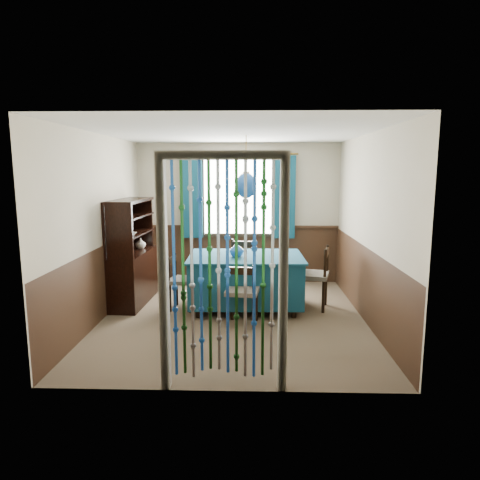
{
  "coord_description": "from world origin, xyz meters",
  "views": [
    {
      "loc": [
        0.26,
        -5.67,
        2.0
      ],
      "look_at": [
        0.08,
        0.36,
        1.03
      ],
      "focal_mm": 32.0,
      "sensor_mm": 36.0,
      "label": 1
    }
  ],
  "objects_px": {
    "chair_near": "(242,292)",
    "vase_table": "(237,250)",
    "sideboard": "(132,267)",
    "dining_table": "(246,278)",
    "pendant_lamp": "(246,185)",
    "chair_left": "(181,280)",
    "bowl_shelf": "(130,234)",
    "chair_right": "(315,276)",
    "chair_far": "(242,266)",
    "vase_sideboard": "(141,243)"
  },
  "relations": [
    {
      "from": "vase_table",
      "to": "pendant_lamp",
      "type": "bearing_deg",
      "value": 30.29
    },
    {
      "from": "dining_table",
      "to": "vase_table",
      "type": "distance_m",
      "value": 0.46
    },
    {
      "from": "vase_table",
      "to": "chair_left",
      "type": "bearing_deg",
      "value": 178.17
    },
    {
      "from": "chair_left",
      "to": "vase_sideboard",
      "type": "height_order",
      "value": "vase_sideboard"
    },
    {
      "from": "bowl_shelf",
      "to": "chair_far",
      "type": "bearing_deg",
      "value": 24.41
    },
    {
      "from": "dining_table",
      "to": "sideboard",
      "type": "distance_m",
      "value": 1.75
    },
    {
      "from": "sideboard",
      "to": "vase_table",
      "type": "relative_size",
      "value": 8.32
    },
    {
      "from": "chair_right",
      "to": "chair_left",
      "type": "bearing_deg",
      "value": 107.33
    },
    {
      "from": "pendant_lamp",
      "to": "sideboard",
      "type": "bearing_deg",
      "value": 172.52
    },
    {
      "from": "chair_left",
      "to": "chair_near",
      "type": "bearing_deg",
      "value": 62.0
    },
    {
      "from": "chair_near",
      "to": "bowl_shelf",
      "type": "xyz_separation_m",
      "value": [
        -1.64,
        0.66,
        0.67
      ]
    },
    {
      "from": "chair_far",
      "to": "bowl_shelf",
      "type": "bearing_deg",
      "value": 28.25
    },
    {
      "from": "chair_left",
      "to": "pendant_lamp",
      "type": "xyz_separation_m",
      "value": [
        0.94,
        0.05,
        1.38
      ]
    },
    {
      "from": "dining_table",
      "to": "chair_near",
      "type": "height_order",
      "value": "chair_near"
    },
    {
      "from": "sideboard",
      "to": "dining_table",
      "type": "bearing_deg",
      "value": -4.99
    },
    {
      "from": "vase_table",
      "to": "vase_sideboard",
      "type": "xyz_separation_m",
      "value": [
        -1.54,
        0.6,
        -0.0
      ]
    },
    {
      "from": "dining_table",
      "to": "pendant_lamp",
      "type": "bearing_deg",
      "value": -1.24
    },
    {
      "from": "chair_far",
      "to": "sideboard",
      "type": "relative_size",
      "value": 0.57
    },
    {
      "from": "chair_near",
      "to": "chair_left",
      "type": "bearing_deg",
      "value": 151.45
    },
    {
      "from": "sideboard",
      "to": "pendant_lamp",
      "type": "xyz_separation_m",
      "value": [
        1.74,
        -0.23,
        1.24
      ]
    },
    {
      "from": "sideboard",
      "to": "bowl_shelf",
      "type": "relative_size",
      "value": 7.85
    },
    {
      "from": "chair_far",
      "to": "vase_table",
      "type": "relative_size",
      "value": 4.7
    },
    {
      "from": "chair_far",
      "to": "pendant_lamp",
      "type": "distance_m",
      "value": 1.5
    },
    {
      "from": "dining_table",
      "to": "chair_left",
      "type": "height_order",
      "value": "chair_left"
    },
    {
      "from": "chair_left",
      "to": "bowl_shelf",
      "type": "xyz_separation_m",
      "value": [
        -0.73,
        0.01,
        0.68
      ]
    },
    {
      "from": "vase_sideboard",
      "to": "vase_table",
      "type": "bearing_deg",
      "value": -21.38
    },
    {
      "from": "pendant_lamp",
      "to": "vase_table",
      "type": "bearing_deg",
      "value": -149.71
    },
    {
      "from": "dining_table",
      "to": "bowl_shelf",
      "type": "xyz_separation_m",
      "value": [
        -1.68,
        -0.05,
        0.66
      ]
    },
    {
      "from": "chair_right",
      "to": "sideboard",
      "type": "height_order",
      "value": "sideboard"
    },
    {
      "from": "chair_near",
      "to": "sideboard",
      "type": "bearing_deg",
      "value": 158.37
    },
    {
      "from": "chair_near",
      "to": "sideboard",
      "type": "xyz_separation_m",
      "value": [
        -1.7,
        0.93,
        0.11
      ]
    },
    {
      "from": "chair_right",
      "to": "pendant_lamp",
      "type": "height_order",
      "value": "pendant_lamp"
    },
    {
      "from": "chair_near",
      "to": "vase_table",
      "type": "bearing_deg",
      "value": 105.71
    },
    {
      "from": "chair_left",
      "to": "chair_right",
      "type": "relative_size",
      "value": 0.87
    },
    {
      "from": "chair_left",
      "to": "vase_table",
      "type": "height_order",
      "value": "vase_table"
    },
    {
      "from": "chair_left",
      "to": "vase_sideboard",
      "type": "xyz_separation_m",
      "value": [
        -0.73,
        0.58,
        0.46
      ]
    },
    {
      "from": "chair_near",
      "to": "vase_sideboard",
      "type": "distance_m",
      "value": 2.09
    },
    {
      "from": "chair_near",
      "to": "sideboard",
      "type": "relative_size",
      "value": 0.53
    },
    {
      "from": "dining_table",
      "to": "chair_right",
      "type": "bearing_deg",
      "value": 1.5
    },
    {
      "from": "pendant_lamp",
      "to": "chair_right",
      "type": "bearing_deg",
      "value": 2.74
    },
    {
      "from": "chair_left",
      "to": "sideboard",
      "type": "xyz_separation_m",
      "value": [
        -0.79,
        0.28,
        0.13
      ]
    },
    {
      "from": "chair_far",
      "to": "chair_right",
      "type": "bearing_deg",
      "value": 153.32
    },
    {
      "from": "chair_far",
      "to": "chair_right",
      "type": "relative_size",
      "value": 0.97
    },
    {
      "from": "sideboard",
      "to": "chair_right",
      "type": "bearing_deg",
      "value": -1.24
    },
    {
      "from": "sideboard",
      "to": "chair_near",
      "type": "bearing_deg",
      "value": -26.18
    },
    {
      "from": "dining_table",
      "to": "bowl_shelf",
      "type": "bearing_deg",
      "value": -179.69
    },
    {
      "from": "chair_near",
      "to": "vase_table",
      "type": "xyz_separation_m",
      "value": [
        -0.09,
        0.62,
        0.44
      ]
    },
    {
      "from": "chair_near",
      "to": "chair_far",
      "type": "bearing_deg",
      "value": 98.24
    },
    {
      "from": "chair_far",
      "to": "dining_table",
      "type": "bearing_deg",
      "value": 99.37
    },
    {
      "from": "sideboard",
      "to": "vase_table",
      "type": "xyz_separation_m",
      "value": [
        1.6,
        -0.31,
        0.33
      ]
    }
  ]
}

